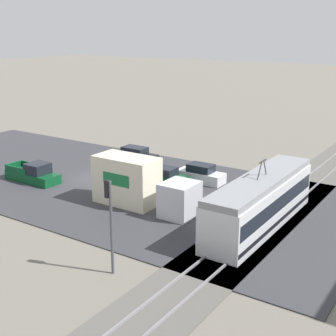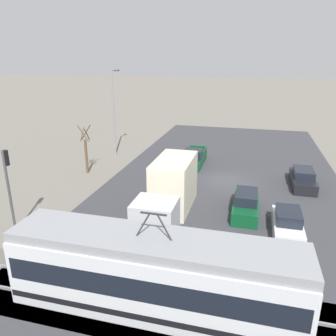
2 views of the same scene
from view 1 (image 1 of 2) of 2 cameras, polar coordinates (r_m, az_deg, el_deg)
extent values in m
plane|color=slate|center=(42.75, -9.15, -1.38)|extent=(320.00, 320.00, 0.00)
cube|color=#38383D|center=(42.74, -9.15, -1.32)|extent=(20.17, 47.22, 0.08)
cube|color=#5B5954|center=(34.22, 12.01, -6.07)|extent=(59.63, 4.40, 0.08)
cube|color=gray|center=(34.42, 10.91, -5.67)|extent=(58.44, 0.10, 0.14)
cube|color=gray|center=(33.95, 13.16, -6.13)|extent=(58.44, 0.10, 0.14)
cube|color=silver|center=(32.36, 11.18, -4.39)|extent=(12.56, 2.74, 3.04)
cube|color=black|center=(32.23, 11.21, -3.78)|extent=(12.19, 2.77, 1.01)
cube|color=black|center=(32.70, 11.09, -5.93)|extent=(12.44, 2.78, 0.29)
cube|color=gray|center=(31.79, 11.35, -1.46)|extent=(12.56, 2.52, 0.43)
cylinder|color=#2D2D33|center=(31.97, 11.74, 0.06)|extent=(0.66, 0.07, 1.15)
cylinder|color=#2D2D33|center=(31.17, 11.11, -0.33)|extent=(0.66, 0.07, 1.15)
cube|color=#2D2D33|center=(31.42, 11.49, 0.83)|extent=(1.10, 0.08, 0.06)
cube|color=silver|center=(33.42, 1.43, -3.86)|extent=(2.54, 2.32, 2.52)
cube|color=beige|center=(35.87, -5.04, -1.48)|extent=(2.54, 4.94, 3.70)
cube|color=#196B38|center=(34.82, -6.38, -1.44)|extent=(0.02, 2.47, 0.93)
cube|color=#0C4723|center=(43.05, -16.15, -1.01)|extent=(1.91, 5.23, 0.84)
cube|color=black|center=(42.26, -15.60, -0.04)|extent=(1.76, 1.78, 0.91)
cube|color=#0C4723|center=(43.16, -18.05, -0.20)|extent=(0.11, 2.61, 0.49)
cube|color=#0C4723|center=(44.21, -16.29, 0.34)|extent=(0.11, 2.61, 0.49)
cube|color=#0C4723|center=(44.76, -18.31, 0.36)|extent=(1.76, 0.21, 0.49)
cube|color=red|center=(44.50, -19.07, -0.36)|extent=(0.14, 0.04, 0.18)
cube|color=black|center=(47.58, -4.05, 1.30)|extent=(1.81, 4.72, 0.89)
cube|color=black|center=(47.39, -4.07, 2.19)|extent=(1.56, 2.46, 0.65)
cube|color=silver|center=(41.33, 3.99, -1.04)|extent=(1.71, 4.26, 0.92)
cube|color=black|center=(41.10, 4.01, 0.01)|extent=(1.47, 2.21, 0.67)
cube|color=#0C4723|center=(40.37, -0.69, -1.42)|extent=(1.72, 4.68, 0.93)
cube|color=black|center=(40.14, -0.70, -0.33)|extent=(1.48, 2.43, 0.68)
cylinder|color=#47474C|center=(25.54, -6.91, -7.34)|extent=(0.16, 0.16, 5.38)
cube|color=black|center=(24.85, -7.40, -2.55)|extent=(0.28, 0.22, 0.95)
sphere|color=red|center=(24.82, -7.64, -1.81)|extent=(0.18, 0.18, 0.18)
sphere|color=#3C2C06|center=(24.92, -7.61, -2.50)|extent=(0.18, 0.18, 0.18)
sphere|color=black|center=(25.03, -7.58, -3.20)|extent=(0.18, 0.18, 0.18)
camera|label=2|loc=(31.76, 34.17, 9.45)|focal=35.00mm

